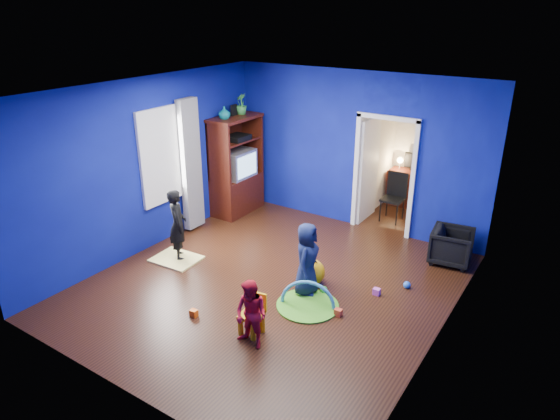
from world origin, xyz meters
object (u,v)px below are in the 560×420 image
Objects in this scene: tv_armoire at (236,165)px; study_desk at (410,189)px; hopper_ball at (312,272)px; kid_chair at (251,317)px; toddler_red at (251,315)px; child_black at (178,225)px; folding_chair at (393,199)px; child_navy at (307,259)px; armchair at (452,246)px; vase at (224,113)px; play_mat at (308,305)px; crt_tv at (238,164)px.

tv_armoire reaches higher than study_desk.
kid_chair reaches higher than hopper_ball.
toddler_red is at bearing -86.04° from hopper_ball.
child_black is at bearing -168.14° from hopper_ball.
folding_chair is at bearing -90.00° from study_desk.
child_navy is 4.16m from study_desk.
armchair is at bearing -107.96° from child_black.
vase is 0.27× the size of play_mat.
child_black reaches higher than folding_chair.
tv_armoire is at bearing 133.16° from toddler_red.
vase is at bearing 135.81° from toddler_red.
crt_tv is at bearing -141.23° from study_desk.
crt_tv is at bearing 132.76° from toddler_red.
child_navy is (-1.51, -2.10, 0.25)m from armchair.
toddler_red is at bearing 150.71° from armchair.
tv_armoire is (-2.84, 3.37, 0.53)m from toddler_red.
play_mat is (2.98, -2.23, -0.97)m from tv_armoire.
study_desk is at bearing -15.43° from child_navy.
armchair is 2.60m from child_navy.
hopper_ball is (-1.56, -1.85, -0.10)m from armchair.
child_navy is at bearing 123.73° from play_mat.
hopper_ball is at bearing -91.89° from folding_chair.
child_navy is 0.66m from play_mat.
folding_chair is at bearing 24.60° from crt_tv.
toddler_red is 5.60m from study_desk.
toddler_red reaches higher than play_mat.
armchair is 2.75m from play_mat.
hopper_ball is (2.72, -1.67, -0.78)m from tv_armoire.
folding_chair is (2.82, 1.57, -1.62)m from vase.
tv_armoire is 0.06m from crt_tv.
study_desk is at bearing 28.26° from armchair.
tv_armoire is (0.00, 0.30, -1.10)m from vase.
study_desk is at bearing 80.31° from kid_chair.
tv_armoire reaches higher than folding_chair.
study_desk is at bearing 93.24° from toddler_red.
kid_chair is at bearing -46.84° from vase.
toddler_red is at bearing -61.45° from kid_chair.
child_black is at bearing 155.99° from toddler_red.
vase is 0.59× the size of hopper_ball.
tv_armoire is 3.85m from play_mat.
play_mat is (-1.30, -2.41, -0.28)m from armchair.
study_desk is (0.05, 4.16, -0.18)m from child_navy.
folding_chair is at bearing -15.63° from child_navy.
play_mat is 4.48m from study_desk.
kid_chair is 0.57× the size of study_desk.
child_navy is at bearing -35.14° from crt_tv.
vase is at bearing -150.85° from folding_chair.
folding_chair is (-0.16, 3.51, 0.45)m from play_mat.
folding_chair is at bearing 88.11° from hopper_ball.
vase reaches higher than armchair.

